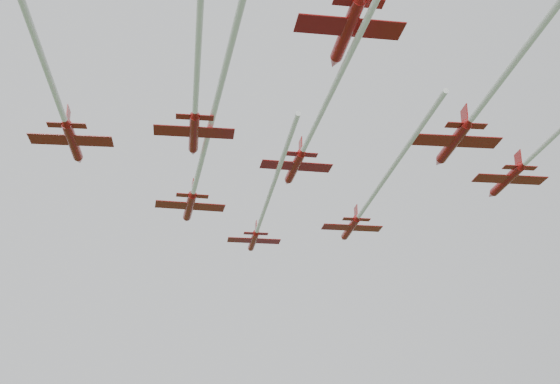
{
  "coord_description": "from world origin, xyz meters",
  "views": [
    {
      "loc": [
        -6.45,
        -92.14,
        23.54
      ],
      "look_at": [
        -4.31,
        4.03,
        60.53
      ],
      "focal_mm": 50.0,
      "sensor_mm": 36.0,
      "label": 1
    }
  ],
  "objects_px": {
    "jet_row2_left": "(204,151)",
    "jet_row3_left": "(58,101)",
    "jet_lead": "(262,216)",
    "jet_row3_mid": "(310,136)",
    "jet_row4_right": "(485,101)",
    "jet_row3_right": "(542,147)",
    "jet_row2_right": "(368,203)",
    "jet_row4_left": "(197,67)"
  },
  "relations": [
    {
      "from": "jet_lead",
      "to": "jet_row3_right",
      "type": "distance_m",
      "value": 41.79
    },
    {
      "from": "jet_row3_left",
      "to": "jet_row4_left",
      "type": "xyz_separation_m",
      "value": [
        15.55,
        -11.9,
        -2.65
      ]
    },
    {
      "from": "jet_row2_left",
      "to": "jet_row3_left",
      "type": "xyz_separation_m",
      "value": [
        -14.75,
        -7.7,
        2.19
      ]
    },
    {
      "from": "jet_row2_right",
      "to": "jet_row3_right",
      "type": "distance_m",
      "value": 24.57
    },
    {
      "from": "jet_row2_left",
      "to": "jet_row3_left",
      "type": "bearing_deg",
      "value": -162.23
    },
    {
      "from": "jet_lead",
      "to": "jet_row3_mid",
      "type": "relative_size",
      "value": 1.14
    },
    {
      "from": "jet_row2_left",
      "to": "jet_row3_left",
      "type": "distance_m",
      "value": 16.78
    },
    {
      "from": "jet_lead",
      "to": "jet_row4_left",
      "type": "xyz_separation_m",
      "value": [
        -5.8,
        -46.28,
        -2.06
      ]
    },
    {
      "from": "jet_lead",
      "to": "jet_row2_right",
      "type": "relative_size",
      "value": 1.06
    },
    {
      "from": "jet_row2_left",
      "to": "jet_row3_right",
      "type": "relative_size",
      "value": 1.45
    },
    {
      "from": "jet_row3_right",
      "to": "jet_row4_right",
      "type": "height_order",
      "value": "jet_row3_right"
    },
    {
      "from": "jet_row4_left",
      "to": "jet_lead",
      "type": "bearing_deg",
      "value": 77.03
    },
    {
      "from": "jet_row3_left",
      "to": "jet_row3_mid",
      "type": "height_order",
      "value": "jet_row3_left"
    },
    {
      "from": "jet_row3_right",
      "to": "jet_row4_right",
      "type": "distance_m",
      "value": 15.15
    },
    {
      "from": "jet_row2_right",
      "to": "jet_row4_left",
      "type": "height_order",
      "value": "jet_row2_right"
    },
    {
      "from": "jet_row3_left",
      "to": "jet_row3_right",
      "type": "xyz_separation_m",
      "value": [
        53.19,
        7.35,
        -1.46
      ]
    },
    {
      "from": "jet_row3_right",
      "to": "jet_lead",
      "type": "bearing_deg",
      "value": 133.96
    },
    {
      "from": "jet_row2_left",
      "to": "jet_row3_mid",
      "type": "relative_size",
      "value": 1.54
    },
    {
      "from": "jet_row3_mid",
      "to": "jet_row4_right",
      "type": "distance_m",
      "value": 20.54
    },
    {
      "from": "jet_row2_left",
      "to": "jet_row2_right",
      "type": "distance_m",
      "value": 26.58
    },
    {
      "from": "jet_row3_left",
      "to": "jet_row3_right",
      "type": "height_order",
      "value": "jet_row3_left"
    },
    {
      "from": "jet_row2_right",
      "to": "jet_row3_right",
      "type": "xyz_separation_m",
      "value": [
        17.73,
        -16.99,
        0.68
      ]
    },
    {
      "from": "jet_row3_right",
      "to": "jet_row4_left",
      "type": "relative_size",
      "value": 0.85
    },
    {
      "from": "jet_row3_right",
      "to": "jet_row3_left",
      "type": "bearing_deg",
      "value": -177.85
    },
    {
      "from": "jet_row3_right",
      "to": "jet_row3_mid",
      "type": "bearing_deg",
      "value": 173.83
    },
    {
      "from": "jet_row2_right",
      "to": "jet_row4_left",
      "type": "bearing_deg",
      "value": -125.16
    },
    {
      "from": "jet_row4_right",
      "to": "jet_row3_mid",
      "type": "bearing_deg",
      "value": 139.79
    },
    {
      "from": "jet_row4_right",
      "to": "jet_row3_right",
      "type": "bearing_deg",
      "value": 45.29
    },
    {
      "from": "jet_row2_right",
      "to": "jet_row4_left",
      "type": "relative_size",
      "value": 0.86
    },
    {
      "from": "jet_lead",
      "to": "jet_row2_right",
      "type": "xyz_separation_m",
      "value": [
        14.13,
        -10.04,
        -1.55
      ]
    },
    {
      "from": "jet_row2_right",
      "to": "jet_row4_left",
      "type": "xyz_separation_m",
      "value": [
        -19.92,
        -36.24,
        -0.51
      ]
    },
    {
      "from": "jet_row3_left",
      "to": "jet_row3_mid",
      "type": "relative_size",
      "value": 1.1
    },
    {
      "from": "jet_row3_left",
      "to": "jet_row4_right",
      "type": "relative_size",
      "value": 1.01
    },
    {
      "from": "jet_row2_left",
      "to": "jet_row3_mid",
      "type": "distance_m",
      "value": 12.2
    },
    {
      "from": "jet_lead",
      "to": "jet_row2_left",
      "type": "distance_m",
      "value": 27.53
    },
    {
      "from": "jet_row3_left",
      "to": "jet_row3_right",
      "type": "relative_size",
      "value": 1.03
    },
    {
      "from": "jet_row2_left",
      "to": "jet_row4_left",
      "type": "bearing_deg",
      "value": -97.47
    },
    {
      "from": "jet_row3_right",
      "to": "jet_row4_left",
      "type": "bearing_deg",
      "value": -158.64
    },
    {
      "from": "jet_lead",
      "to": "jet_row3_mid",
      "type": "xyz_separation_m",
      "value": [
        5.44,
        -26.83,
        0.37
      ]
    },
    {
      "from": "jet_row3_left",
      "to": "jet_row4_right",
      "type": "height_order",
      "value": "jet_row3_left"
    },
    {
      "from": "jet_row3_mid",
      "to": "jet_row3_right",
      "type": "distance_m",
      "value": 26.44
    },
    {
      "from": "jet_row3_mid",
      "to": "jet_row4_right",
      "type": "bearing_deg",
      "value": -43.8
    }
  ]
}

